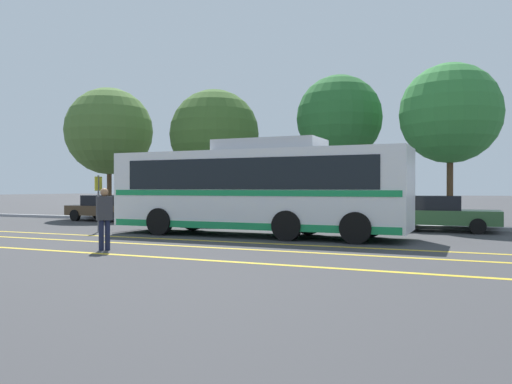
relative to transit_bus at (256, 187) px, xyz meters
name	(u,v)px	position (x,y,z in m)	size (l,w,h in m)	color
ground_plane	(290,237)	(1.24, 0.14, -1.76)	(220.00, 220.00, 0.00)	#38383A
lane_strip_0	(230,242)	(-0.01, -2.20, -1.75)	(0.20, 30.81, 0.01)	gold
lane_strip_1	(206,247)	(-0.01, -3.81, -1.75)	(0.20, 30.81, 0.01)	gold
lane_strip_2	(162,257)	(-0.01, -6.12, -1.75)	(0.20, 30.81, 0.01)	gold
curb_strip	(302,224)	(-0.01, 5.64, -1.68)	(38.81, 0.36, 0.15)	#99999E
transit_bus	(256,187)	(0.00, 0.00, 0.00)	(11.17, 2.81, 3.46)	silver
parked_car_0	(104,208)	(-10.68, 4.61, -1.07)	(4.05, 2.03, 1.36)	#4C3823
parked_car_1	(189,209)	(-5.34, 4.33, -1.03)	(4.20, 1.93, 1.45)	#335B33
parked_car_2	(310,212)	(0.63, 4.75, -1.10)	(4.81, 1.98, 1.26)	silver
parked_car_3	(437,213)	(5.98, 4.58, -1.04)	(4.61, 1.95, 1.43)	#335B33
pedestrian_0	(104,215)	(-2.30, -5.51, -0.77)	(0.44, 0.46, 1.73)	#191E38
bus_stop_sign	(98,196)	(-6.38, -0.91, -0.34)	(0.07, 0.40, 2.24)	#59595E
tree_0	(109,131)	(-12.60, 7.44, 3.37)	(5.15, 5.15, 7.70)	#513823
tree_1	(450,114)	(6.38, 7.24, 3.31)	(4.46, 4.46, 7.31)	#513823
tree_2	(214,135)	(-5.78, 7.89, 2.94)	(4.93, 4.93, 7.17)	#513823
tree_3	(339,118)	(1.10, 8.35, 3.53)	(4.33, 4.33, 7.47)	#513823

